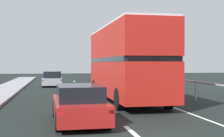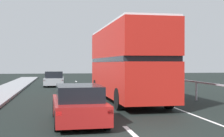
# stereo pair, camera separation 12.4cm
# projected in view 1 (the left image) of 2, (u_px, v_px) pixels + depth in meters

# --- Properties ---
(lane_paint_markings) EXTENTS (3.41, 46.00, 0.01)m
(lane_paint_markings) POSITION_uv_depth(u_px,v_px,m) (137.00, 102.00, 17.75)
(lane_paint_markings) COLOR silver
(lane_paint_markings) RESTS_ON ground
(bridge_side_railing) EXTENTS (0.10, 42.00, 1.10)m
(bridge_side_railing) POSITION_uv_depth(u_px,v_px,m) (196.00, 85.00, 18.58)
(bridge_side_railing) COLOR #B0ACB9
(bridge_side_railing) RESTS_ON ground
(double_decker_bus_red) EXTENTS (2.78, 10.39, 4.17)m
(double_decker_bus_red) POSITION_uv_depth(u_px,v_px,m) (125.00, 61.00, 18.46)
(double_decker_bus_red) COLOR #B21D16
(double_decker_bus_red) RESTS_ON ground
(hatchback_car_near) EXTENTS (1.84, 4.31, 1.34)m
(hatchback_car_near) POSITION_uv_depth(u_px,v_px,m) (79.00, 105.00, 11.61)
(hatchback_car_near) COLOR maroon
(hatchback_car_near) RESTS_ON ground
(sedan_car_ahead) EXTENTS (1.87, 4.35, 1.37)m
(sedan_car_ahead) POSITION_uv_depth(u_px,v_px,m) (53.00, 79.00, 30.10)
(sedan_car_ahead) COLOR gray
(sedan_car_ahead) RESTS_ON ground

